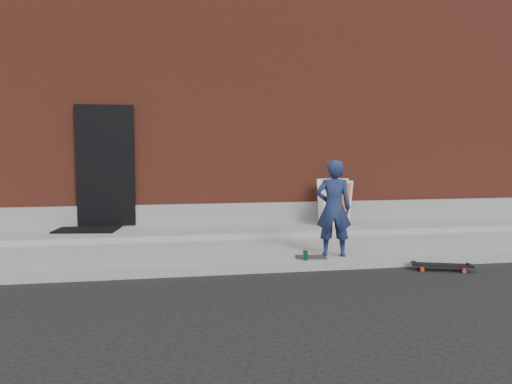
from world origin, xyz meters
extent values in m
plane|color=black|center=(0.00, 0.00, 0.00)|extent=(80.00, 80.00, 0.00)
cube|color=gray|center=(0.00, 1.50, 0.07)|extent=(20.00, 3.00, 0.15)
cube|color=gray|center=(0.00, 2.40, 0.20)|extent=(20.00, 1.20, 0.10)
cube|color=maroon|center=(0.00, 7.00, 2.50)|extent=(20.00, 8.00, 5.00)
cube|color=gray|center=(0.00, 2.97, 0.45)|extent=(20.00, 0.10, 0.40)
cube|color=black|center=(-2.60, 2.96, 1.40)|extent=(1.05, 0.12, 2.25)
imported|color=#1B264D|center=(0.92, 0.27, 0.86)|extent=(0.58, 0.45, 1.41)
cylinder|color=red|center=(2.64, -0.30, 0.03)|extent=(0.06, 0.05, 0.06)
cylinder|color=red|center=(2.58, -0.46, 0.03)|extent=(0.06, 0.05, 0.06)
cylinder|color=red|center=(2.11, -0.11, 0.03)|extent=(0.06, 0.05, 0.06)
cylinder|color=red|center=(2.05, -0.28, 0.03)|extent=(0.06, 0.05, 0.06)
cube|color=silver|center=(2.61, -0.38, 0.07)|extent=(0.11, 0.18, 0.02)
cube|color=silver|center=(2.08, -0.20, 0.07)|extent=(0.11, 0.18, 0.02)
cube|color=black|center=(2.34, -0.29, 0.08)|extent=(0.83, 0.46, 0.02)
cube|color=silver|center=(1.65, 2.21, 0.69)|extent=(0.55, 0.27, 0.88)
cube|color=silver|center=(1.67, 2.60, 0.69)|extent=(0.55, 0.27, 0.88)
cube|color=gold|center=(1.65, 2.19, 0.64)|extent=(0.46, 0.21, 0.70)
cube|color=silver|center=(1.66, 2.41, 1.13)|extent=(0.54, 0.07, 0.04)
cylinder|color=#1B8A3B|center=(0.44, 0.05, 0.22)|extent=(0.08, 0.08, 0.14)
cube|color=black|center=(-2.90, 2.70, 0.27)|extent=(1.19, 1.02, 0.03)
cube|color=#4E4F53|center=(0.56, 0.20, 0.16)|extent=(0.48, 0.35, 0.01)
camera|label=1|loc=(-1.45, -6.66, 1.75)|focal=35.00mm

